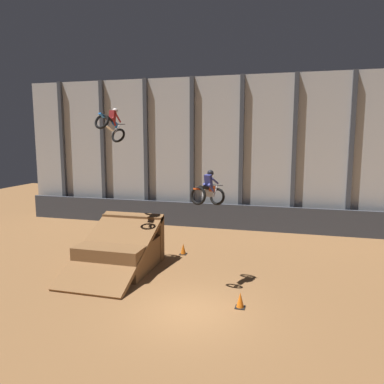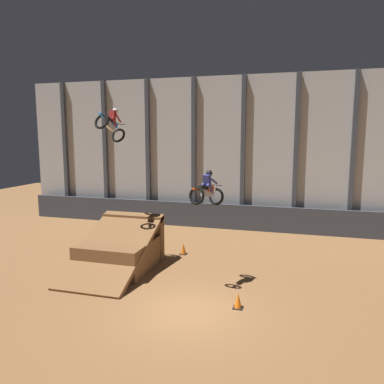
{
  "view_description": "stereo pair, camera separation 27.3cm",
  "coord_description": "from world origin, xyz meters",
  "px_view_note": "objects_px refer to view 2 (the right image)",
  "views": [
    {
      "loc": [
        3.34,
        -12.02,
        6.16
      ],
      "look_at": [
        -1.45,
        5.68,
        3.42
      ],
      "focal_mm": 35.0,
      "sensor_mm": 36.0,
      "label": 1
    },
    {
      "loc": [
        3.6,
        -11.95,
        6.16
      ],
      "look_at": [
        -1.45,
        5.68,
        3.42
      ],
      "focal_mm": 35.0,
      "sensor_mm": 36.0,
      "label": 2
    }
  ],
  "objects_px": {
    "traffic_cone_near_ramp": "(238,301)",
    "dirt_ramp": "(121,250)",
    "rider_bike_right_air": "(207,191)",
    "traffic_cone_arena_edge": "(183,249)",
    "rider_bike_left_air": "(111,124)"
  },
  "relations": [
    {
      "from": "traffic_cone_near_ramp",
      "to": "dirt_ramp",
      "type": "bearing_deg",
      "value": 154.83
    },
    {
      "from": "rider_bike_right_air",
      "to": "traffic_cone_arena_edge",
      "type": "height_order",
      "value": "rider_bike_right_air"
    },
    {
      "from": "rider_bike_left_air",
      "to": "rider_bike_right_air",
      "type": "height_order",
      "value": "rider_bike_left_air"
    },
    {
      "from": "rider_bike_right_air",
      "to": "rider_bike_left_air",
      "type": "bearing_deg",
      "value": -174.36
    },
    {
      "from": "rider_bike_left_air",
      "to": "rider_bike_right_air",
      "type": "bearing_deg",
      "value": -7.99
    },
    {
      "from": "dirt_ramp",
      "to": "rider_bike_right_air",
      "type": "xyz_separation_m",
      "value": [
        4.43,
        -1.01,
        3.17
      ]
    },
    {
      "from": "rider_bike_left_air",
      "to": "rider_bike_right_air",
      "type": "distance_m",
      "value": 5.82
    },
    {
      "from": "traffic_cone_arena_edge",
      "to": "traffic_cone_near_ramp",
      "type": "bearing_deg",
      "value": -55.28
    },
    {
      "from": "dirt_ramp",
      "to": "traffic_cone_near_ramp",
      "type": "xyz_separation_m",
      "value": [
        6.04,
        -2.84,
        -0.53
      ]
    },
    {
      "from": "rider_bike_right_air",
      "to": "traffic_cone_near_ramp",
      "type": "bearing_deg",
      "value": -27.11
    },
    {
      "from": "rider_bike_right_air",
      "to": "traffic_cone_near_ramp",
      "type": "height_order",
      "value": "rider_bike_right_air"
    },
    {
      "from": "dirt_ramp",
      "to": "traffic_cone_arena_edge",
      "type": "xyz_separation_m",
      "value": [
        2.28,
        2.58,
        -0.53
      ]
    },
    {
      "from": "rider_bike_left_air",
      "to": "traffic_cone_arena_edge",
      "type": "bearing_deg",
      "value": 45.83
    },
    {
      "from": "rider_bike_left_air",
      "to": "traffic_cone_arena_edge",
      "type": "relative_size",
      "value": 3.03
    },
    {
      "from": "traffic_cone_arena_edge",
      "to": "dirt_ramp",
      "type": "bearing_deg",
      "value": -131.46
    }
  ]
}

